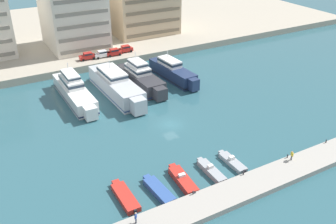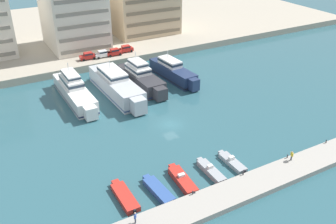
{
  "view_description": "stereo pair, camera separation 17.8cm",
  "coord_description": "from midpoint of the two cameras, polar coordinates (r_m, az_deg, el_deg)",
  "views": [
    {
      "loc": [
        -30.0,
        -52.57,
        35.51
      ],
      "look_at": [
        -0.26,
        0.5,
        2.5
      ],
      "focal_mm": 40.0,
      "sensor_mm": 36.0,
      "label": 1
    },
    {
      "loc": [
        -29.84,
        -52.66,
        35.51
      ],
      "look_at": [
        -0.26,
        0.5,
        2.5
      ],
      "focal_mm": 40.0,
      "sensor_mm": 36.0,
      "label": 2
    }
  ],
  "objects": [
    {
      "name": "yacht_charcoal_mid_left",
      "position": [
        85.07,
        -4.23,
        5.24
      ],
      "size": [
        5.22,
        18.66,
        7.43
      ],
      "color": "#333338",
      "rests_on": "ground"
    },
    {
      "name": "car_red_far_left",
      "position": [
        98.16,
        -12.21,
        8.37
      ],
      "size": [
        4.12,
        1.97,
        1.8
      ],
      "color": "red",
      "rests_on": "quay_promenade"
    },
    {
      "name": "pier_dock",
      "position": [
        55.59,
        11.55,
        -11.33
      ],
      "size": [
        120.0,
        4.82,
        0.89
      ],
      "primitive_type": "cube",
      "color": "#A8A399",
      "rests_on": "ground"
    },
    {
      "name": "bollard_east",
      "position": [
        68.48,
        22.9,
        -4.08
      ],
      "size": [
        0.2,
        0.2,
        0.61
      ],
      "color": "#2D2D33",
      "rests_on": "pier_dock"
    },
    {
      "name": "motorboat_red_mid_left",
      "position": [
        55.86,
        2.16,
        -10.32
      ],
      "size": [
        2.33,
        7.56,
        1.43
      ],
      "color": "red",
      "rests_on": "ground"
    },
    {
      "name": "bollard_west",
      "position": [
        52.78,
        3.74,
        -12.12
      ],
      "size": [
        0.2,
        0.2,
        0.61
      ],
      "color": "#2D2D33",
      "rests_on": "pier_dock"
    },
    {
      "name": "yacht_silver_left",
      "position": [
        81.58,
        -7.98,
        4.04
      ],
      "size": [
        5.54,
        22.87,
        6.91
      ],
      "color": "silver",
      "rests_on": "ground"
    },
    {
      "name": "pedestrian_near_edge",
      "position": [
        61.73,
        18.29,
        -6.21
      ],
      "size": [
        0.31,
        0.62,
        1.63
      ],
      "color": "#4C515B",
      "rests_on": "pier_dock"
    },
    {
      "name": "apartment_block_mid_left",
      "position": [
        117.79,
        -4.06,
        15.93
      ],
      "size": [
        19.2,
        15.79,
        18.34
      ],
      "color": "#C6AD89",
      "rests_on": "quay_promenade"
    },
    {
      "name": "yacht_white_far_left",
      "position": [
        80.9,
        -14.18,
        3.14
      ],
      "size": [
        4.39,
        21.11,
        7.45
      ],
      "color": "white",
      "rests_on": "ground"
    },
    {
      "name": "car_white_left",
      "position": [
        98.91,
        -10.09,
        8.73
      ],
      "size": [
        4.15,
        2.02,
        1.8
      ],
      "color": "white",
      "rests_on": "quay_promenade"
    },
    {
      "name": "car_red_mid_left",
      "position": [
        99.77,
        -8.3,
        9.04
      ],
      "size": [
        4.16,
        2.05,
        1.8
      ],
      "color": "red",
      "rests_on": "quay_promenade"
    },
    {
      "name": "motorboat_red_far_left",
      "position": [
        53.57,
        -6.66,
        -12.69
      ],
      "size": [
        2.03,
        7.41,
        0.85
      ],
      "color": "red",
      "rests_on": "ground"
    },
    {
      "name": "quay_promenade",
      "position": [
        128.34,
        -15.0,
        11.9
      ],
      "size": [
        180.0,
        70.0,
        1.81
      ],
      "primitive_type": "cube",
      "color": "#ADA38E",
      "rests_on": "ground"
    },
    {
      "name": "car_red_center_left",
      "position": [
        101.87,
        -6.59,
        9.56
      ],
      "size": [
        4.11,
        1.93,
        1.8
      ],
      "color": "red",
      "rests_on": "quay_promenade"
    },
    {
      "name": "bollard_east_mid",
      "position": [
        62.43,
        17.68,
        -6.38
      ],
      "size": [
        0.2,
        0.2,
        0.61
      ],
      "color": "#2D2D33",
      "rests_on": "pier_dock"
    },
    {
      "name": "bollard_west_mid",
      "position": [
        57.12,
        11.35,
        -9.08
      ],
      "size": [
        0.2,
        0.2,
        0.61
      ],
      "color": "#2D2D33",
      "rests_on": "pier_dock"
    },
    {
      "name": "yacht_navy_center_left",
      "position": [
        88.58,
        0.65,
        6.17
      ],
      "size": [
        4.89,
        17.85,
        6.42
      ],
      "color": "navy",
      "rests_on": "ground"
    },
    {
      "name": "motorboat_blue_left",
      "position": [
        54.25,
        -1.54,
        -11.82
      ],
      "size": [
        2.27,
        7.2,
        0.88
      ],
      "color": "#33569E",
      "rests_on": "ground"
    },
    {
      "name": "ground_plane",
      "position": [
        70.17,
        0.31,
        -1.91
      ],
      "size": [
        400.0,
        400.0,
        0.0
      ],
      "primitive_type": "plane",
      "color": "#2D5B66"
    },
    {
      "name": "motorboat_grey_center_left",
      "position": [
        58.01,
        6.5,
        -8.91
      ],
      "size": [
        1.7,
        6.88,
        1.37
      ],
      "color": "#9EA3A8",
      "rests_on": "ground"
    },
    {
      "name": "motorboat_grey_center",
      "position": [
        60.46,
        9.68,
        -7.5
      ],
      "size": [
        1.64,
        6.44,
        1.29
      ],
      "color": "#9EA3A8",
      "rests_on": "ground"
    },
    {
      "name": "pedestrian_mid_deck",
      "position": [
        48.4,
        -5.04,
        -15.63
      ],
      "size": [
        0.46,
        0.55,
        1.71
      ],
      "color": "#282D3D",
      "rests_on": "pier_dock"
    },
    {
      "name": "apartment_block_left",
      "position": [
        107.58,
        -14.29,
        13.87
      ],
      "size": [
        14.98,
        18.17,
        18.06
      ],
      "color": "silver",
      "rests_on": "quay_promenade"
    }
  ]
}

